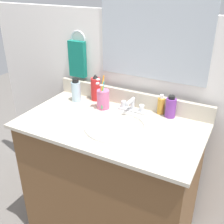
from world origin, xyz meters
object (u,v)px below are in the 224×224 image
bottle_gel_clear (76,91)px  bottle_cream_purple (171,107)px  cup_pink (103,99)px  faucet (132,107)px  hand_towel (77,59)px  bottle_spray_red (96,88)px  bottle_oil_amber (161,105)px

bottle_gel_clear → bottle_cream_purple: bearing=6.5°
bottle_cream_purple → cup_pink: (-0.37, -0.08, 0.00)m
faucet → cup_pink: bearing=-166.3°
hand_towel → bottle_spray_red: 0.22m
bottle_spray_red → bottle_cream_purple: bearing=-0.7°
bottle_gel_clear → bottle_spray_red: bearing=36.0°
hand_towel → cup_pink: size_ratio=1.13×
faucet → bottle_oil_amber: (0.15, 0.05, 0.02)m
bottle_oil_amber → faucet: bearing=-161.1°
hand_towel → cup_pink: (0.25, -0.13, -0.16)m
bottle_spray_red → bottle_cream_purple: bottle_spray_red is taller
faucet → bottle_cream_purple: size_ratio=1.31×
hand_towel → bottle_cream_purple: size_ratio=1.81×
bottle_spray_red → bottle_cream_purple: 0.47m
hand_towel → bottle_gel_clear: hand_towel is taller
hand_towel → faucet: 0.46m
bottle_gel_clear → bottle_oil_amber: size_ratio=1.27×
bottle_cream_purple → cup_pink: cup_pink is taller
faucet → bottle_cream_purple: bearing=9.9°
faucet → bottle_spray_red: (-0.26, 0.04, 0.05)m
faucet → cup_pink: (-0.16, -0.04, 0.03)m
bottle_cream_purple → cup_pink: 0.38m
faucet → bottle_oil_amber: bottle_oil_amber is taller
hand_towel → bottle_oil_amber: (0.56, -0.04, -0.17)m
bottle_oil_amber → bottle_spray_red: size_ratio=0.69×
hand_towel → bottle_gel_clear: bearing=-62.9°
faucet → bottle_spray_red: bearing=170.9°
hand_towel → bottle_oil_amber: size_ratio=1.98×
hand_towel → bottle_spray_red: (0.15, -0.05, -0.15)m
hand_towel → cup_pink: 0.33m
faucet → bottle_cream_purple: 0.21m
faucet → cup_pink: size_ratio=0.82×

